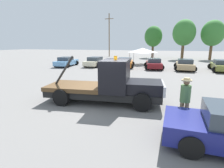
# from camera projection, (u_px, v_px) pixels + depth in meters

# --- Properties ---
(ground_plane) EXTENTS (160.00, 160.00, 0.00)m
(ground_plane) POSITION_uv_depth(u_px,v_px,m) (103.00, 102.00, 9.63)
(ground_plane) COLOR slate
(tow_truck) EXTENTS (6.40, 2.68, 2.53)m
(tow_truck) POSITION_uv_depth(u_px,v_px,m) (110.00, 85.00, 9.34)
(tow_truck) COLOR black
(tow_truck) RESTS_ON ground
(person_near_truck) EXTENTS (0.41, 0.41, 1.84)m
(person_near_truck) POSITION_uv_depth(u_px,v_px,m) (185.00, 96.00, 6.94)
(person_near_truck) COLOR #847051
(person_near_truck) RESTS_ON ground
(parked_car_skyblue) EXTENTS (2.71, 4.79, 1.34)m
(parked_car_skyblue) POSITION_uv_depth(u_px,v_px,m) (66.00, 62.00, 25.02)
(parked_car_skyblue) COLOR #669ED1
(parked_car_skyblue) RESTS_ON ground
(parked_car_cream) EXTENTS (2.47, 4.85, 1.34)m
(parked_car_cream) POSITION_uv_depth(u_px,v_px,m) (96.00, 62.00, 25.01)
(parked_car_cream) COLOR beige
(parked_car_cream) RESTS_ON ground
(parked_car_orange) EXTENTS (2.94, 5.01, 1.34)m
(parked_car_orange) POSITION_uv_depth(u_px,v_px,m) (125.00, 63.00, 23.67)
(parked_car_orange) COLOR orange
(parked_car_orange) RESTS_ON ground
(parked_car_maroon) EXTENTS (2.79, 4.57, 1.34)m
(parked_car_maroon) POSITION_uv_depth(u_px,v_px,m) (154.00, 64.00, 22.47)
(parked_car_maroon) COLOR maroon
(parked_car_maroon) RESTS_ON ground
(parked_car_tan) EXTENTS (2.54, 4.61, 1.34)m
(parked_car_tan) POSITION_uv_depth(u_px,v_px,m) (185.00, 65.00, 21.43)
(parked_car_tan) COLOR tan
(parked_car_tan) RESTS_ON ground
(parked_car_olive) EXTENTS (2.59, 4.85, 1.34)m
(parked_car_olive) POSITION_uv_depth(u_px,v_px,m) (221.00, 66.00, 20.50)
(parked_car_olive) COLOR olive
(parked_car_olive) RESTS_ON ground
(canopy_tent_white) EXTENTS (3.42, 3.42, 2.51)m
(canopy_tent_white) POSITION_uv_depth(u_px,v_px,m) (142.00, 50.00, 27.31)
(canopy_tent_white) COLOR #9E9EA3
(canopy_tent_white) RESTS_ON ground
(tree_left) EXTENTS (4.43, 4.43, 7.90)m
(tree_left) POSITION_uv_depth(u_px,v_px,m) (184.00, 33.00, 35.00)
(tree_left) COLOR brown
(tree_left) RESTS_ON ground
(tree_center) EXTENTS (4.32, 4.32, 7.71)m
(tree_center) POSITION_uv_depth(u_px,v_px,m) (213.00, 33.00, 34.33)
(tree_center) COLOR brown
(tree_center) RESTS_ON ground
(tree_right) EXTENTS (4.01, 4.01, 7.16)m
(tree_right) POSITION_uv_depth(u_px,v_px,m) (153.00, 37.00, 40.27)
(tree_right) COLOR brown
(tree_right) RESTS_ON ground
(utility_pole) EXTENTS (2.20, 0.24, 10.39)m
(utility_pole) POSITION_uv_depth(u_px,v_px,m) (109.00, 34.00, 43.47)
(utility_pole) COLOR brown
(utility_pole) RESTS_ON ground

